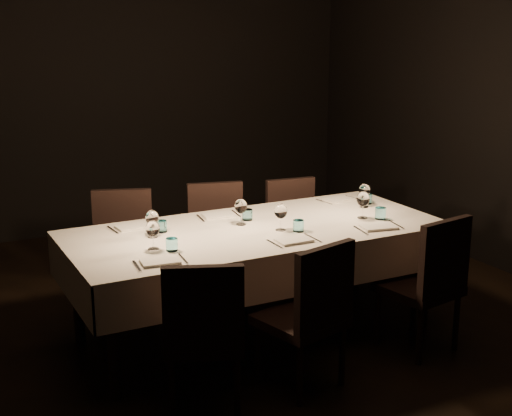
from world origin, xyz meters
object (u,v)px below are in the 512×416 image
chair_far_left (123,246)px  chair_far_right (295,227)px  chair_far_center (218,236)px  chair_near_right (430,278)px  dining_table (256,239)px  chair_near_left (203,329)px  chair_near_center (311,309)px

chair_far_left → chair_far_right: chair_far_left is taller
chair_far_left → chair_far_right: 1.41m
chair_far_left → chair_far_center: size_ratio=1.01×
chair_near_right → chair_far_center: 1.70m
chair_near_right → chair_far_left: 2.20m
chair_far_center → chair_far_right: (0.68, -0.02, -0.02)m
dining_table → chair_near_right: bearing=-41.4°
dining_table → chair_far_left: (-0.68, 0.81, -0.18)m
dining_table → chair_near_left: (-0.72, -0.78, -0.19)m
dining_table → chair_far_right: chair_far_right is taller
dining_table → chair_far_left: 1.07m
chair_near_left → chair_far_right: size_ratio=1.03×
chair_near_left → chair_near_center: (0.65, -0.05, 0.01)m
dining_table → chair_far_center: chair_far_center is taller
dining_table → chair_far_center: 0.77m
chair_near_left → chair_far_left: size_ratio=0.98×
dining_table → chair_near_center: (-0.08, -0.83, -0.18)m
dining_table → chair_far_left: chair_far_left is taller
chair_far_center → chair_near_center: bearing=-80.3°
dining_table → chair_near_right: (0.86, -0.76, -0.18)m
chair_near_center → chair_far_center: size_ratio=1.01×
chair_near_center → chair_far_right: chair_near_center is taller
chair_near_left → chair_near_center: 0.65m
dining_table → chair_far_center: size_ratio=2.81×
chair_near_center → chair_far_center: bearing=-109.0°
chair_far_right → chair_far_center: bearing=-174.3°
chair_far_left → chair_far_center: (0.73, -0.07, -0.00)m
chair_near_center → chair_near_left: bearing=-18.9°
chair_far_left → chair_near_right: bearing=-25.6°
chair_near_center → chair_far_right: (0.80, 1.56, -0.02)m
chair_near_left → chair_far_center: bearing=-94.9°
chair_near_left → chair_near_right: bearing=-157.1°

